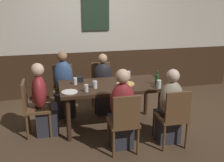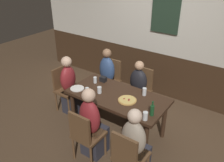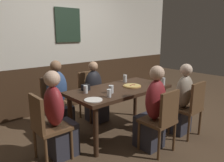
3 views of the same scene
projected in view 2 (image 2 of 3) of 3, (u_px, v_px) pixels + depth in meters
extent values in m
plane|color=#4C3826|center=(117.00, 130.00, 4.19)|extent=(12.00, 12.00, 0.00)
cube|color=#3D2819|center=(159.00, 73.00, 5.16)|extent=(6.40, 0.10, 0.95)
cube|color=beige|center=(165.00, 13.00, 4.55)|extent=(6.40, 0.10, 1.65)
cube|color=#233828|center=(165.00, 15.00, 4.51)|extent=(0.56, 0.03, 0.68)
cube|color=#382316|center=(117.00, 96.00, 3.86)|extent=(1.64, 0.81, 0.05)
cylinder|color=#382316|center=(73.00, 110.00, 4.17)|extent=(0.07, 0.07, 0.69)
cylinder|color=#382316|center=(146.00, 142.00, 3.43)|extent=(0.07, 0.07, 0.69)
cylinder|color=#382316|center=(96.00, 94.00, 4.63)|extent=(0.07, 0.07, 0.69)
cylinder|color=#382316|center=(164.00, 120.00, 3.90)|extent=(0.07, 0.07, 0.69)
cube|color=brown|center=(108.00, 82.00, 4.90)|extent=(0.40, 0.40, 0.04)
cube|color=brown|center=(113.00, 69.00, 4.92)|extent=(0.36, 0.04, 0.43)
cylinder|color=brown|center=(110.00, 97.00, 4.79)|extent=(0.04, 0.04, 0.41)
cylinder|color=brown|center=(97.00, 92.00, 4.97)|extent=(0.04, 0.04, 0.41)
cylinder|color=brown|center=(119.00, 90.00, 5.04)|extent=(0.04, 0.04, 0.41)
cylinder|color=brown|center=(107.00, 86.00, 5.21)|extent=(0.04, 0.04, 0.41)
cube|color=brown|center=(89.00, 135.00, 3.46)|extent=(0.40, 0.40, 0.04)
cube|color=brown|center=(80.00, 128.00, 3.22)|extent=(0.36, 0.04, 0.43)
cylinder|color=brown|center=(88.00, 136.00, 3.77)|extent=(0.04, 0.04, 0.41)
cylinder|color=brown|center=(105.00, 144.00, 3.60)|extent=(0.04, 0.04, 0.41)
cylinder|color=brown|center=(74.00, 148.00, 3.52)|extent=(0.04, 0.04, 0.41)
cylinder|color=brown|center=(91.00, 158.00, 3.35)|extent=(0.04, 0.04, 0.41)
cube|color=brown|center=(68.00, 91.00, 4.58)|extent=(0.40, 0.40, 0.04)
cube|color=brown|center=(60.00, 78.00, 4.56)|extent=(0.04, 0.36, 0.43)
cylinder|color=brown|center=(81.00, 99.00, 4.72)|extent=(0.04, 0.04, 0.41)
cylinder|color=brown|center=(69.00, 107.00, 4.48)|extent=(0.04, 0.04, 0.41)
cylinder|color=brown|center=(69.00, 94.00, 4.90)|extent=(0.04, 0.04, 0.41)
cylinder|color=brown|center=(56.00, 102.00, 4.65)|extent=(0.04, 0.04, 0.41)
cube|color=brown|center=(131.00, 156.00, 3.09)|extent=(0.40, 0.40, 0.04)
cube|color=brown|center=(124.00, 151.00, 2.85)|extent=(0.36, 0.04, 0.43)
cylinder|color=brown|center=(126.00, 155.00, 3.40)|extent=(0.04, 0.04, 0.41)
cube|color=brown|center=(139.00, 92.00, 4.53)|extent=(0.40, 0.40, 0.04)
cube|color=brown|center=(144.00, 78.00, 4.55)|extent=(0.36, 0.04, 0.43)
cylinder|color=brown|center=(142.00, 109.00, 4.43)|extent=(0.04, 0.04, 0.41)
cylinder|color=brown|center=(126.00, 103.00, 4.60)|extent=(0.04, 0.04, 0.41)
cylinder|color=brown|center=(150.00, 101.00, 4.67)|extent=(0.04, 0.04, 0.41)
cylinder|color=brown|center=(135.00, 96.00, 4.84)|extent=(0.04, 0.04, 0.41)
cube|color=#2D2D38|center=(105.00, 93.00, 4.90)|extent=(0.32, 0.34, 0.45)
ellipsoid|color=#334C7A|center=(107.00, 70.00, 4.73)|extent=(0.34, 0.22, 0.56)
sphere|color=#936B4C|center=(107.00, 53.00, 4.56)|extent=(0.18, 0.18, 0.18)
cube|color=#2D2D38|center=(95.00, 140.00, 3.65)|extent=(0.32, 0.34, 0.45)
ellipsoid|color=maroon|center=(90.00, 117.00, 3.35)|extent=(0.34, 0.22, 0.55)
sphere|color=#DBB293|center=(89.00, 95.00, 3.18)|extent=(0.19, 0.19, 0.19)
cube|color=#2D2D38|center=(73.00, 102.00, 4.61)|extent=(0.34, 0.32, 0.45)
ellipsoid|color=maroon|center=(68.00, 79.00, 4.43)|extent=(0.22, 0.34, 0.52)
sphere|color=#DBB293|center=(66.00, 62.00, 4.27)|extent=(0.20, 0.20, 0.20)
cube|color=#2D2D38|center=(135.00, 161.00, 3.28)|extent=(0.32, 0.34, 0.45)
ellipsoid|color=tan|center=(134.00, 138.00, 2.99)|extent=(0.34, 0.22, 0.51)
sphere|color=beige|center=(135.00, 116.00, 2.83)|extent=(0.18, 0.18, 0.18)
cube|color=#2D2D38|center=(135.00, 104.00, 4.53)|extent=(0.32, 0.34, 0.45)
ellipsoid|color=black|center=(138.00, 81.00, 4.38)|extent=(0.34, 0.22, 0.48)
sphere|color=tan|center=(139.00, 66.00, 4.23)|extent=(0.17, 0.17, 0.17)
cylinder|color=tan|center=(127.00, 100.00, 3.69)|extent=(0.29, 0.29, 0.02)
cylinder|color=#DBB760|center=(127.00, 100.00, 3.69)|extent=(0.26, 0.26, 0.01)
cylinder|color=maroon|center=(124.00, 99.00, 3.70)|extent=(0.03, 0.03, 0.00)
cylinder|color=maroon|center=(129.00, 99.00, 3.68)|extent=(0.03, 0.03, 0.00)
cylinder|color=maroon|center=(129.00, 100.00, 3.65)|extent=(0.03, 0.03, 0.00)
cylinder|color=silver|center=(87.00, 91.00, 3.86)|extent=(0.06, 0.06, 0.11)
cylinder|color=gold|center=(87.00, 92.00, 3.87)|extent=(0.05, 0.05, 0.06)
cylinder|color=silver|center=(145.00, 116.00, 3.24)|extent=(0.07, 0.07, 0.12)
cylinder|color=#C6842D|center=(145.00, 117.00, 3.25)|extent=(0.06, 0.06, 0.08)
cylinder|color=silver|center=(144.00, 92.00, 3.82)|extent=(0.07, 0.07, 0.13)
cylinder|color=silver|center=(144.00, 94.00, 3.83)|extent=(0.06, 0.06, 0.05)
cylinder|color=silver|center=(95.00, 80.00, 4.19)|extent=(0.06, 0.06, 0.11)
cylinder|color=gold|center=(95.00, 81.00, 4.21)|extent=(0.05, 0.05, 0.05)
cylinder|color=silver|center=(99.00, 90.00, 3.88)|extent=(0.07, 0.07, 0.11)
cylinder|color=#C6842D|center=(99.00, 91.00, 3.89)|extent=(0.06, 0.06, 0.06)
cylinder|color=#194723|center=(152.00, 110.00, 3.32)|extent=(0.06, 0.06, 0.16)
cylinder|color=#194723|center=(153.00, 104.00, 3.27)|extent=(0.03, 0.03, 0.07)
cylinder|color=white|center=(77.00, 88.00, 4.03)|extent=(0.24, 0.24, 0.01)
cube|color=black|center=(103.00, 79.00, 4.25)|extent=(0.11, 0.09, 0.09)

